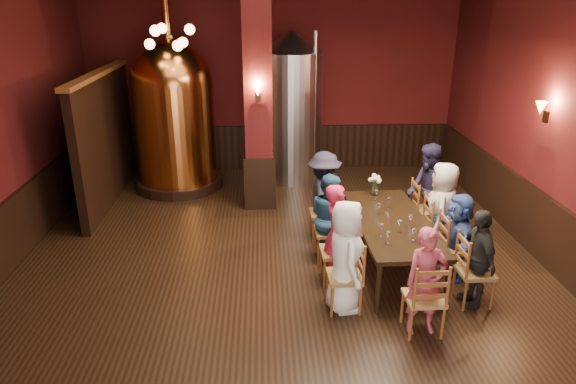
{
  "coord_description": "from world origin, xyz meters",
  "views": [
    {
      "loc": [
        -0.23,
        -6.36,
        3.8
      ],
      "look_at": [
        0.1,
        0.2,
        1.25
      ],
      "focal_mm": 32.0,
      "sensor_mm": 36.0,
      "label": 1
    }
  ],
  "objects_px": {
    "dining_table": "(391,225)",
    "person_2": "(330,217)",
    "rose_vase": "(375,182)",
    "steel_vessel": "(292,107)",
    "copper_kettle": "(174,114)",
    "person_1": "(337,234)",
    "person_0": "(345,257)"
  },
  "relations": [
    {
      "from": "steel_vessel",
      "to": "rose_vase",
      "type": "distance_m",
      "value": 3.29
    },
    {
      "from": "person_1",
      "to": "rose_vase",
      "type": "xyz_separation_m",
      "value": [
        0.8,
        1.35,
        0.26
      ]
    },
    {
      "from": "copper_kettle",
      "to": "steel_vessel",
      "type": "distance_m",
      "value": 2.42
    },
    {
      "from": "person_0",
      "to": "person_2",
      "type": "height_order",
      "value": "person_0"
    },
    {
      "from": "person_1",
      "to": "person_2",
      "type": "height_order",
      "value": "person_1"
    },
    {
      "from": "person_2",
      "to": "steel_vessel",
      "type": "xyz_separation_m",
      "value": [
        -0.35,
        3.7,
        0.89
      ]
    },
    {
      "from": "person_1",
      "to": "steel_vessel",
      "type": "distance_m",
      "value": 4.46
    },
    {
      "from": "person_1",
      "to": "rose_vase",
      "type": "bearing_deg",
      "value": -14.18
    },
    {
      "from": "dining_table",
      "to": "steel_vessel",
      "type": "relative_size",
      "value": 0.77
    },
    {
      "from": "dining_table",
      "to": "steel_vessel",
      "type": "bearing_deg",
      "value": 105.62
    },
    {
      "from": "steel_vessel",
      "to": "dining_table",
      "type": "bearing_deg",
      "value": -73.22
    },
    {
      "from": "dining_table",
      "to": "steel_vessel",
      "type": "xyz_separation_m",
      "value": [
        -1.21,
        4.01,
        0.88
      ]
    },
    {
      "from": "rose_vase",
      "to": "dining_table",
      "type": "bearing_deg",
      "value": -87.65
    },
    {
      "from": "person_2",
      "to": "rose_vase",
      "type": "height_order",
      "value": "person_2"
    },
    {
      "from": "copper_kettle",
      "to": "rose_vase",
      "type": "relative_size",
      "value": 11.86
    },
    {
      "from": "rose_vase",
      "to": "steel_vessel",
      "type": "bearing_deg",
      "value": 111.2
    },
    {
      "from": "copper_kettle",
      "to": "person_2",
      "type": "bearing_deg",
      "value": -50.24
    },
    {
      "from": "person_2",
      "to": "person_0",
      "type": "bearing_deg",
      "value": 163.58
    },
    {
      "from": "person_2",
      "to": "steel_vessel",
      "type": "height_order",
      "value": "steel_vessel"
    },
    {
      "from": "dining_table",
      "to": "person_1",
      "type": "bearing_deg",
      "value": -158.78
    },
    {
      "from": "person_2",
      "to": "rose_vase",
      "type": "distance_m",
      "value": 1.11
    },
    {
      "from": "person_0",
      "to": "copper_kettle",
      "type": "distance_m",
      "value": 5.45
    },
    {
      "from": "copper_kettle",
      "to": "steel_vessel",
      "type": "xyz_separation_m",
      "value": [
        2.39,
        0.41,
        0.02
      ]
    },
    {
      "from": "steel_vessel",
      "to": "rose_vase",
      "type": "relative_size",
      "value": 8.77
    },
    {
      "from": "dining_table",
      "to": "person_1",
      "type": "height_order",
      "value": "person_1"
    },
    {
      "from": "dining_table",
      "to": "copper_kettle",
      "type": "xyz_separation_m",
      "value": [
        -3.6,
        3.61,
        0.86
      ]
    },
    {
      "from": "dining_table",
      "to": "person_2",
      "type": "distance_m",
      "value": 0.91
    },
    {
      "from": "person_1",
      "to": "steel_vessel",
      "type": "xyz_separation_m",
      "value": [
        -0.37,
        4.36,
        0.84
      ]
    },
    {
      "from": "copper_kettle",
      "to": "rose_vase",
      "type": "xyz_separation_m",
      "value": [
        3.55,
        -2.61,
        -0.56
      ]
    },
    {
      "from": "dining_table",
      "to": "person_2",
      "type": "relative_size",
      "value": 1.78
    },
    {
      "from": "steel_vessel",
      "to": "rose_vase",
      "type": "bearing_deg",
      "value": -68.8
    },
    {
      "from": "dining_table",
      "to": "copper_kettle",
      "type": "height_order",
      "value": "copper_kettle"
    }
  ]
}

